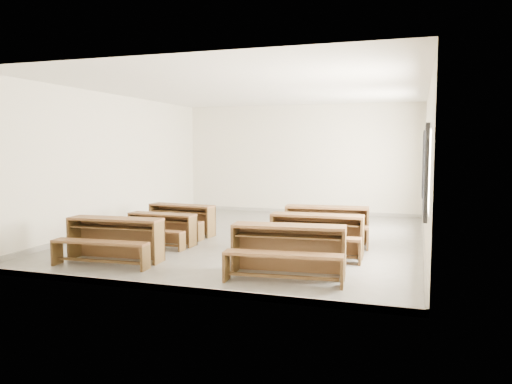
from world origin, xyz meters
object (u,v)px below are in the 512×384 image
(desk_set_4, at_px, (316,232))
(desk_set_3, at_px, (288,246))
(desk_set_0, at_px, (114,236))
(desk_set_2, at_px, (181,217))
(desk_set_1, at_px, (161,227))
(desk_set_5, at_px, (327,222))

(desk_set_4, bearing_deg, desk_set_3, -97.52)
(desk_set_0, bearing_deg, desk_set_4, 20.93)
(desk_set_2, xyz_separation_m, desk_set_3, (3.16, -2.67, 0.06))
(desk_set_1, xyz_separation_m, desk_set_2, (-0.12, 1.12, 0.03))
(desk_set_2, bearing_deg, desk_set_5, 6.57)
(desk_set_0, distance_m, desk_set_5, 4.22)
(desk_set_5, bearing_deg, desk_set_0, -145.61)
(desk_set_1, relative_size, desk_set_4, 0.84)
(desk_set_0, height_order, desk_set_4, desk_set_4)
(desk_set_1, height_order, desk_set_2, desk_set_2)
(desk_set_4, distance_m, desk_set_5, 1.21)
(desk_set_0, relative_size, desk_set_1, 1.20)
(desk_set_1, distance_m, desk_set_3, 3.41)
(desk_set_2, relative_size, desk_set_3, 0.87)
(desk_set_0, xyz_separation_m, desk_set_2, (-0.05, 2.66, -0.04))
(desk_set_1, xyz_separation_m, desk_set_3, (3.04, -1.55, 0.09))
(desk_set_2, bearing_deg, desk_set_0, -83.47)
(desk_set_1, height_order, desk_set_5, desk_set_5)
(desk_set_0, relative_size, desk_set_3, 0.95)
(desk_set_1, xyz_separation_m, desk_set_4, (3.18, -0.02, 0.07))
(desk_set_5, bearing_deg, desk_set_1, -165.11)
(desk_set_1, relative_size, desk_set_3, 0.79)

